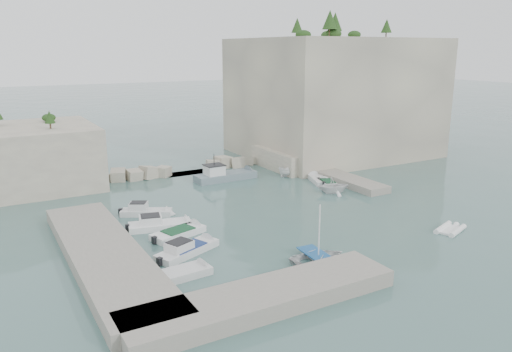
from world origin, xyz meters
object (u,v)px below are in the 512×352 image
tender_east_b (328,186)px  tender_east_d (293,176)px  tender_east_a (333,193)px  motorboat_d (187,254)px  motorboat_c (178,236)px  work_boat (226,180)px  motorboat_a (146,215)px  inflatable_dinghy (450,231)px  rowboat (318,262)px  tender_east_c (318,182)px  motorboat_b (160,228)px  motorboat_e (182,277)px

tender_east_b → tender_east_d: tender_east_d is taller
tender_east_a → motorboat_d: bearing=129.3°
motorboat_c → work_boat: bearing=34.3°
motorboat_a → inflatable_dinghy: 27.99m
tender_east_b → tender_east_d: size_ratio=0.99×
rowboat → motorboat_d: bearing=55.6°
tender_east_c → tender_east_b: bearing=-162.2°
inflatable_dinghy → work_boat: work_boat is taller
motorboat_a → tender_east_b: 21.76m
motorboat_b → motorboat_e: size_ratio=1.35×
motorboat_a → tender_east_d: 21.63m
motorboat_b → motorboat_a: bearing=102.9°
motorboat_b → inflatable_dinghy: 25.64m
inflatable_dinghy → motorboat_d: bearing=143.3°
motorboat_a → motorboat_e: size_ratio=1.18×
motorboat_c → motorboat_d: (-0.75, -3.91, 0.00)m
motorboat_b → motorboat_e: motorboat_b is taller
tender_east_c → work_boat: bearing=75.0°
motorboat_a → motorboat_c: motorboat_a is taller
motorboat_a → tender_east_c: motorboat_a is taller
motorboat_b → tender_east_b: motorboat_b is taller
tender_east_a → tender_east_d: (0.42, 8.64, 0.00)m
tender_east_b → tender_east_d: bearing=23.7°
tender_east_a → motorboat_a: bearing=100.5°
work_boat → tender_east_c: bearing=-36.0°
motorboat_e → tender_east_a: tender_east_a is taller
motorboat_b → tender_east_d: 23.15m
motorboat_e → tender_east_b: 27.65m
tender_east_a → motorboat_b: bearing=112.1°
tender_east_c → motorboat_b: bearing=125.2°
motorboat_b → motorboat_c: motorboat_b is taller
work_boat → motorboat_c: bearing=-129.7°
motorboat_e → rowboat: size_ratio=1.00×
motorboat_c → motorboat_e: size_ratio=1.17×
motorboat_d → tender_east_c: bearing=6.7°
motorboat_b → work_boat: work_boat is taller
rowboat → tender_east_d: size_ratio=1.06×
motorboat_e → tender_east_d: 30.43m
tender_east_b → rowboat: bearing=155.4°
work_boat → tender_east_b: bearing=-43.7°
rowboat → tender_east_b: rowboat is taller
motorboat_c → work_boat: size_ratio=0.62×
motorboat_d → motorboat_a: bearing=66.5°
motorboat_e → rowboat: rowboat is taller
motorboat_a → motorboat_b: 4.18m
motorboat_d → tender_east_a: bearing=-2.1°
tender_east_a → tender_east_d: 8.65m
tender_east_c → work_boat: (-9.24, 6.43, 0.00)m
motorboat_b → motorboat_d: bearing=-76.8°
motorboat_d → tender_east_a: size_ratio=1.63×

